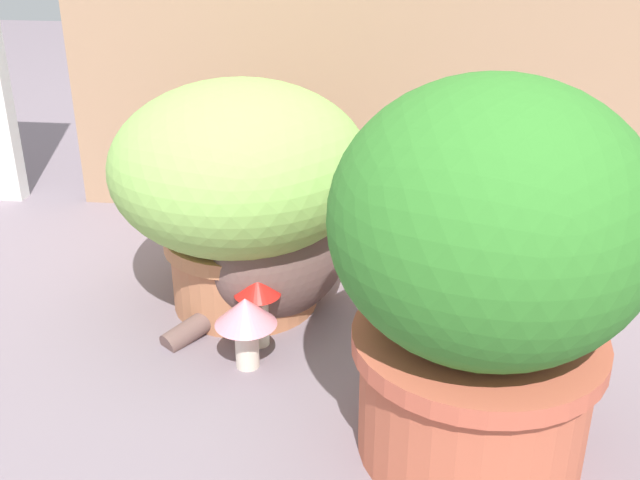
# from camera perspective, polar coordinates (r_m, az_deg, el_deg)

# --- Properties ---
(ground_plane) EXTENTS (6.00, 6.00, 0.00)m
(ground_plane) POSITION_cam_1_polar(r_m,az_deg,el_deg) (1.18, -4.82, -8.51)
(ground_plane) COLOR slate
(cardboard_backdrop) EXTENTS (1.28, 0.03, 0.81)m
(cardboard_backdrop) POSITION_cam_1_polar(r_m,az_deg,el_deg) (1.57, 4.06, 15.92)
(cardboard_backdrop) COLOR tan
(cardboard_backdrop) RESTS_ON ground
(grass_planter) EXTENTS (0.41, 0.41, 0.38)m
(grass_planter) POSITION_cam_1_polar(r_m,az_deg,el_deg) (1.24, -5.92, 4.25)
(grass_planter) COLOR #B46E4A
(grass_planter) RESTS_ON ground
(leafy_planter) EXTENTS (0.37, 0.37, 0.48)m
(leafy_planter) POSITION_cam_1_polar(r_m,az_deg,el_deg) (0.89, 12.26, -2.01)
(leafy_planter) COLOR #BD5C41
(leafy_planter) RESTS_ON ground
(cat) EXTENTS (0.32, 0.32, 0.32)m
(cat) POSITION_cam_1_polar(r_m,az_deg,el_deg) (1.25, -2.31, -0.23)
(cat) COLOR brown
(cat) RESTS_ON ground
(mushroom_ornament_pink) EXTENTS (0.09, 0.09, 0.11)m
(mushroom_ornament_pink) POSITION_cam_1_polar(r_m,az_deg,el_deg) (1.12, -5.56, -5.84)
(mushroom_ornament_pink) COLOR beige
(mushroom_ornament_pink) RESTS_ON ground
(mushroom_ornament_red) EXTENTS (0.07, 0.07, 0.12)m
(mushroom_ornament_red) POSITION_cam_1_polar(r_m,az_deg,el_deg) (1.17, -4.89, -4.17)
(mushroom_ornament_red) COLOR #EAE8CB
(mushroom_ornament_red) RESTS_ON ground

